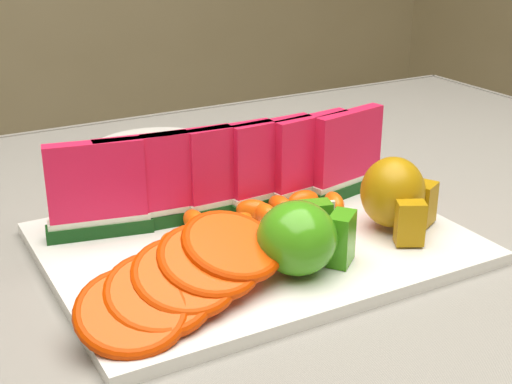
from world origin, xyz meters
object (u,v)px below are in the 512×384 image
at_px(platter, 255,243).
at_px(side_plate, 157,149).
at_px(apple_cluster, 302,237).
at_px(pear_cluster, 396,195).

distance_m(platter, side_plate, 0.33).
height_order(platter, side_plate, platter).
bearing_deg(apple_cluster, side_plate, 87.16).
height_order(platter, pear_cluster, pear_cluster).
height_order(apple_cluster, pear_cluster, pear_cluster).
bearing_deg(pear_cluster, apple_cluster, -167.80).
xyz_separation_m(pear_cluster, side_plate, (-0.11, 0.38, -0.05)).
xyz_separation_m(platter, side_plate, (0.03, 0.33, -0.00)).
distance_m(platter, apple_cluster, 0.09).
distance_m(pear_cluster, side_plate, 0.40).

